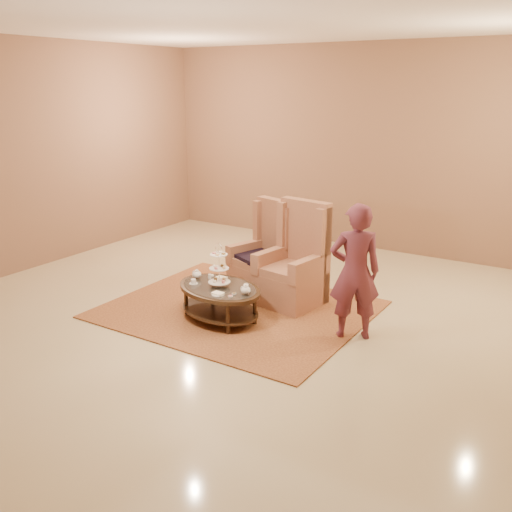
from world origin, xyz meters
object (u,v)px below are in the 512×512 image
Objects in this scene: armchair_left at (266,261)px; armchair_right at (295,270)px; person at (355,272)px; tea_table at (220,293)px.

armchair_right is (0.56, -0.18, 0.02)m from armchair_left.
person reaches higher than armchair_left.
armchair_left is (-0.06, 1.19, 0.08)m from tea_table.
tea_table is 1.69m from person.
armchair_right is (0.51, 1.01, 0.10)m from tea_table.
person is at bearing 29.65° from tea_table.
armchair_left reaches higher than tea_table.
armchair_left is 0.94× the size of armchair_right.
person reaches higher than tea_table.
armchair_left is at bearing 171.07° from armchair_right.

